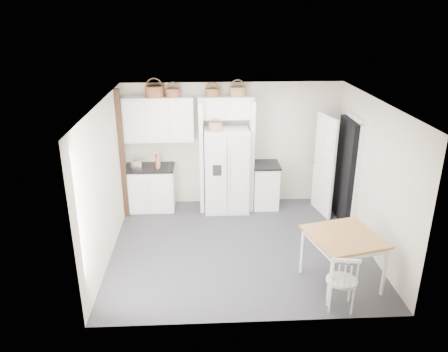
{
  "coord_description": "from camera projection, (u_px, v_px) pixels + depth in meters",
  "views": [
    {
      "loc": [
        -0.64,
        -6.79,
        4.01
      ],
      "look_at": [
        -0.26,
        0.4,
        1.21
      ],
      "focal_mm": 35.0,
      "sensor_mm": 36.0,
      "label": 1
    }
  ],
  "objects": [
    {
      "name": "basket_bridge_a",
      "position": [
        212.0,
        92.0,
        8.61
      ],
      "size": [
        0.28,
        0.28,
        0.16
      ],
      "primitive_type": "cylinder",
      "color": "brown",
      "rests_on": "bridge_cabinet"
    },
    {
      "name": "wall_left",
      "position": [
        106.0,
        182.0,
        7.23
      ],
      "size": [
        0.0,
        4.0,
        4.0
      ],
      "primitive_type": "plane",
      "rotation": [
        1.57,
        0.0,
        1.57
      ],
      "color": "beige",
      "rests_on": "floor"
    },
    {
      "name": "cookbook_cream",
      "position": [
        158.0,
        162.0,
        8.85
      ],
      "size": [
        0.06,
        0.18,
        0.26
      ],
      "primitive_type": "cube",
      "rotation": [
        0.0,
        0.0,
        -0.16
      ],
      "color": "beige",
      "rests_on": "counter_left"
    },
    {
      "name": "basket_upper_b",
      "position": [
        154.0,
        92.0,
        8.55
      ],
      "size": [
        0.36,
        0.36,
        0.21
      ],
      "primitive_type": "cylinder",
      "color": "brown",
      "rests_on": "upper_cabinet"
    },
    {
      "name": "ceiling",
      "position": [
        242.0,
        102.0,
        6.87
      ],
      "size": [
        4.5,
        4.5,
        0.0
      ],
      "primitive_type": "plane",
      "color": "white",
      "rests_on": "wall_back"
    },
    {
      "name": "toaster",
      "position": [
        136.0,
        165.0,
        8.83
      ],
      "size": [
        0.27,
        0.18,
        0.17
      ],
      "primitive_type": "cube",
      "rotation": [
        0.0,
        0.0,
        -0.13
      ],
      "color": "silver",
      "rests_on": "counter_left"
    },
    {
      "name": "fridge_panel_right",
      "position": [
        251.0,
        155.0,
        8.99
      ],
      "size": [
        0.08,
        0.6,
        2.3
      ],
      "primitive_type": "cube",
      "color": "silver",
      "rests_on": "floor"
    },
    {
      "name": "windsor_chair",
      "position": [
        342.0,
        280.0,
        6.08
      ],
      "size": [
        0.5,
        0.47,
        0.89
      ],
      "primitive_type": "cube",
      "rotation": [
        0.0,
        0.0,
        -0.19
      ],
      "color": "silver",
      "rests_on": "floor"
    },
    {
      "name": "base_cab_left",
      "position": [
        151.0,
        189.0,
        9.14
      ],
      "size": [
        0.97,
        0.61,
        0.9
      ],
      "primitive_type": "cube",
      "color": "silver",
      "rests_on": "floor"
    },
    {
      "name": "trim_post",
      "position": [
        122.0,
        156.0,
        8.49
      ],
      "size": [
        0.09,
        0.09,
        2.6
      ],
      "primitive_type": "cube",
      "color": "#362212",
      "rests_on": "floor"
    },
    {
      "name": "base_cab_right",
      "position": [
        265.0,
        186.0,
        9.26
      ],
      "size": [
        0.52,
        0.62,
        0.92
      ],
      "primitive_type": "cube",
      "color": "silver",
      "rests_on": "floor"
    },
    {
      "name": "fridge_panel_left",
      "position": [
        201.0,
        156.0,
        8.94
      ],
      "size": [
        0.08,
        0.6,
        2.3
      ],
      "primitive_type": "cube",
      "color": "silver",
      "rests_on": "floor"
    },
    {
      "name": "door_slab",
      "position": [
        324.0,
        166.0,
        8.77
      ],
      "size": [
        0.21,
        0.79,
        2.05
      ],
      "primitive_type": "cube",
      "rotation": [
        0.0,
        0.0,
        -1.36
      ],
      "color": "white",
      "rests_on": "floor"
    },
    {
      "name": "counter_right",
      "position": [
        266.0,
        165.0,
        9.08
      ],
      "size": [
        0.56,
        0.67,
        0.04
      ],
      "primitive_type": "cube",
      "color": "black",
      "rests_on": "base_cab_right"
    },
    {
      "name": "wall_right",
      "position": [
        372.0,
        177.0,
        7.45
      ],
      "size": [
        0.0,
        4.0,
        4.0
      ],
      "primitive_type": "plane",
      "rotation": [
        1.57,
        0.0,
        -1.57
      ],
      "color": "beige",
      "rests_on": "floor"
    },
    {
      "name": "cookbook_red",
      "position": [
        157.0,
        162.0,
        8.85
      ],
      "size": [
        0.05,
        0.18,
        0.27
      ],
      "primitive_type": "cube",
      "rotation": [
        0.0,
        0.0,
        0.06
      ],
      "color": "#A62518",
      "rests_on": "counter_left"
    },
    {
      "name": "counter_left",
      "position": [
        149.0,
        168.0,
        8.97
      ],
      "size": [
        1.01,
        0.65,
        0.04
      ],
      "primitive_type": "cube",
      "color": "black",
      "rests_on": "base_cab_left"
    },
    {
      "name": "basket_upper_c",
      "position": [
        173.0,
        93.0,
        8.57
      ],
      "size": [
        0.28,
        0.28,
        0.16
      ],
      "primitive_type": "cylinder",
      "color": "brown",
      "rests_on": "upper_cabinet"
    },
    {
      "name": "wall_back",
      "position": [
        233.0,
        144.0,
        9.2
      ],
      "size": [
        4.5,
        0.0,
        4.5
      ],
      "primitive_type": "plane",
      "rotation": [
        1.57,
        0.0,
        0.0
      ],
      "color": "beige",
      "rests_on": "floor"
    },
    {
      "name": "basket_bridge_b",
      "position": [
        237.0,
        91.0,
        8.63
      ],
      "size": [
        0.32,
        0.32,
        0.18
      ],
      "primitive_type": "cylinder",
      "color": "olive",
      "rests_on": "bridge_cabinet"
    },
    {
      "name": "bridge_cabinet",
      "position": [
        226.0,
        107.0,
        8.73
      ],
      "size": [
        1.12,
        0.34,
        0.45
      ],
      "primitive_type": "cube",
      "color": "silver",
      "rests_on": "wall_back"
    },
    {
      "name": "doorway_void",
      "position": [
        347.0,
        171.0,
        8.47
      ],
      "size": [
        0.18,
        0.85,
        2.05
      ],
      "primitive_type": "cube",
      "color": "black",
      "rests_on": "floor"
    },
    {
      "name": "basket_fridge_a",
      "position": [
        215.0,
        127.0,
        8.53
      ],
      "size": [
        0.26,
        0.26,
        0.14
      ],
      "primitive_type": "cylinder",
      "color": "olive",
      "rests_on": "refrigerator"
    },
    {
      "name": "dining_table",
      "position": [
        342.0,
        260.0,
        6.63
      ],
      "size": [
        1.22,
        1.22,
        0.84
      ],
      "primitive_type": "cube",
      "rotation": [
        0.0,
        0.0,
        0.24
      ],
      "color": "olive",
      "rests_on": "floor"
    },
    {
      "name": "refrigerator",
      "position": [
        226.0,
        170.0,
        8.98
      ],
      "size": [
        0.9,
        0.72,
        1.74
      ],
      "primitive_type": "cube",
      "color": "silver",
      "rests_on": "floor"
    },
    {
      "name": "floor",
      "position": [
        240.0,
        247.0,
        7.81
      ],
      "size": [
        4.5,
        4.5,
        0.0
      ],
      "primitive_type": "plane",
      "color": "#2C2D30",
      "rests_on": "ground"
    },
    {
      "name": "upper_cabinet",
      "position": [
        159.0,
        119.0,
        8.75
      ],
      "size": [
        1.4,
        0.34,
        0.9
      ],
      "primitive_type": "cube",
      "color": "silver",
      "rests_on": "wall_back"
    }
  ]
}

